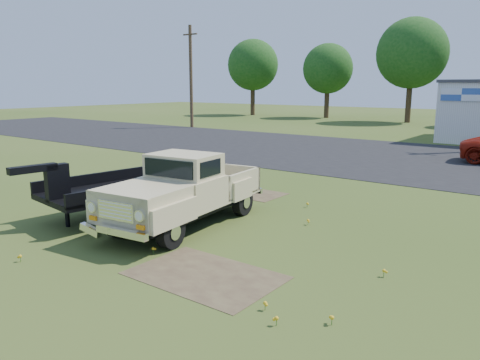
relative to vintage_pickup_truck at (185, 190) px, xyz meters
The scene contains 10 objects.
ground 1.74m from the vintage_pickup_truck, 28.78° to the left, with size 140.00×140.00×0.00m, color #364C18.
asphalt_lot 15.77m from the vintage_pickup_truck, 85.45° to the left, with size 90.00×14.00×0.02m, color black.
dirt_patch_a 3.73m from the vintage_pickup_truck, 40.11° to the right, with size 3.00×2.00×0.01m, color #493726.
dirt_patch_b 4.37m from the vintage_pickup_truck, 100.19° to the left, with size 2.20×1.60×0.01m, color #493726.
utility_pole_west 30.96m from the vintage_pickup_truck, 132.45° to the left, with size 1.60×0.30×9.00m.
treeline_a 48.98m from the vintage_pickup_truck, 123.33° to the left, with size 6.40×6.40×9.52m.
treeline_b 45.17m from the vintage_pickup_truck, 111.89° to the left, with size 5.76×5.76×8.57m.
treeline_c 41.18m from the vintage_pickup_truck, 99.54° to the left, with size 7.04×7.04×10.47m.
vintage_pickup_truck is the anchor object (origin of this frame).
flatbed_trailer 2.15m from the vintage_pickup_truck, 168.31° to the left, with size 2.20×6.61×1.80m, color black, non-canonical shape.
Camera 1 is at (7.42, -9.68, 3.78)m, focal length 35.00 mm.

